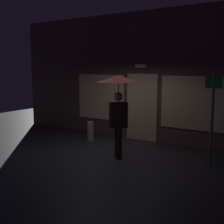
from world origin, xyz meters
name	(u,v)px	position (x,y,z in m)	size (l,w,h in m)	color
ground_plane	(104,156)	(0.00, 0.00, 0.00)	(18.00, 18.00, 0.00)	#2D2D33
building_facade	(145,78)	(0.00, 2.35, 2.07)	(10.46, 0.48, 4.18)	brown
person_with_umbrella	(118,95)	(0.40, 0.09, 1.70)	(1.14, 1.14, 2.19)	black
street_sign_post	(212,113)	(2.60, 0.85, 1.31)	(0.40, 0.07, 2.30)	#595B60
sidewalk_bollard	(90,131)	(-1.37, 1.18, 0.32)	(0.21, 0.21, 0.64)	#B2A899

